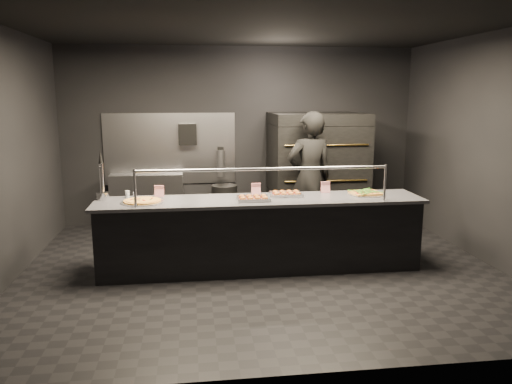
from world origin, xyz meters
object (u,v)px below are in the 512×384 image
Objects in this scene: prep_shelf at (147,200)px; worker at (309,178)px; slider_tray_b at (286,194)px; service_counter at (260,234)px; fire_extinguisher at (221,163)px; towel_dispenser at (188,134)px; pizza_oven at (316,171)px; round_pizza at (142,201)px; slider_tray_a at (253,198)px; trash_bin at (225,206)px; square_pizza at (366,193)px; beer_tap at (102,186)px.

worker reaches higher than prep_shelf.
service_counter is at bearing -158.69° from slider_tray_b.
slider_tray_b is (0.71, -2.26, -0.12)m from fire_extinguisher.
service_counter is at bearing -69.37° from towel_dispenser.
round_pizza is at bearing -143.93° from pizza_oven.
prep_shelf is 2.87m from slider_tray_a.
square_pizza is at bearing -49.89° from trash_bin.
beer_tap reaches higher than fire_extinguisher.
service_counter is 2.82m from prep_shelf.
slider_tray_a and slider_tray_b have the same top height.
towel_dispenser reaches higher than slider_tray_b.
towel_dispenser is at bearing 107.95° from slider_tray_a.
square_pizza is at bearing 106.06° from worker.
slider_tray_a reaches higher than square_pizza.
prep_shelf is 1.31m from towel_dispenser.
slider_tray_b is 0.64× the size of trash_bin.
towel_dispenser is 0.76× the size of slider_tray_b.
trash_bin is (1.29, -0.21, -0.09)m from prep_shelf.
towel_dispenser is 0.68× the size of round_pizza.
slider_tray_a reaches higher than round_pizza.
fire_extinguisher is 2.67m from round_pizza.
fire_extinguisher is 0.70× the size of trash_bin.
worker is at bearing 60.91° from slider_tray_b.
trash_bin is at bearing -25.11° from towel_dispenser.
prep_shelf is 2.58× the size of square_pizza.
trash_bin is (1.14, 2.15, -0.58)m from round_pizza.
square_pizza is (3.35, -0.12, -0.15)m from beer_tap.
beer_tap reaches higher than prep_shelf.
fire_extinguisher is (1.25, 0.08, 0.61)m from prep_shelf.
round_pizza is 1.12× the size of slider_tray_b.
slider_tray_b is 2.17m from trash_bin.
worker is (1.20, -1.02, 0.62)m from trash_bin.
fire_extinguisher is at bearing 53.98° from beer_tap.
worker is (0.89, 1.09, 0.52)m from service_counter.
service_counter is 10.00× the size of slider_tray_a.
fire_extinguisher is at bearing 95.76° from slider_tray_a.
pizza_oven is 0.97× the size of worker.
pizza_oven is at bearing -8.54° from prep_shelf.
slider_tray_a is (1.35, -0.05, 0.01)m from round_pizza.
pizza_oven is 0.87m from worker.
trash_bin is (-0.31, 2.12, -0.11)m from service_counter.
service_counter is 1.52m from round_pizza.
worker reaches higher than service_counter.
square_pizza is (2.85, 0.11, 0.00)m from round_pizza.
service_counter is at bearing -81.70° from fire_extinguisher.
beer_tap is (-1.60, -2.20, 0.03)m from fire_extinguisher.
towel_dispenser is 0.69× the size of fire_extinguisher.
towel_dispenser is 2.47m from beer_tap.
pizza_oven is at bearing -121.83° from worker.
slider_tray_a is (-0.10, -0.08, 0.48)m from service_counter.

